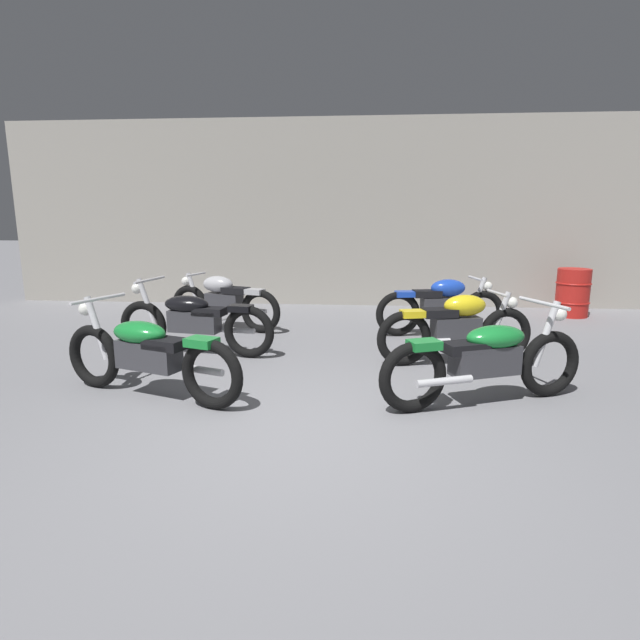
{
  "coord_description": "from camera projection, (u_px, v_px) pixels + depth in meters",
  "views": [
    {
      "loc": [
        0.51,
        -4.01,
        1.8
      ],
      "look_at": [
        0.0,
        2.03,
        0.55
      ],
      "focal_mm": 29.02,
      "sensor_mm": 36.0,
      "label": 1
    }
  ],
  "objects": [
    {
      "name": "oil_drum",
      "position": [
        573.0,
        293.0,
        9.17
      ],
      "size": [
        0.59,
        0.59,
        0.85
      ],
      "color": "red",
      "rests_on": "ground"
    },
    {
      "name": "motorcycle_right_row_2",
      "position": [
        441.0,
        305.0,
        7.73
      ],
      "size": [
        1.96,
        0.61,
        0.88
      ],
      "color": "black",
      "rests_on": "ground"
    },
    {
      "name": "motorcycle_right_row_0",
      "position": [
        486.0,
        358.0,
        4.9
      ],
      "size": [
        2.06,
        1.0,
        0.97
      ],
      "color": "black",
      "rests_on": "ground"
    },
    {
      "name": "motorcycle_left_row_2",
      "position": [
        224.0,
        301.0,
        8.11
      ],
      "size": [
        1.91,
        0.74,
        0.88
      ],
      "color": "black",
      "rests_on": "ground"
    },
    {
      "name": "back_wall",
      "position": [
        339.0,
        214.0,
        10.15
      ],
      "size": [
        13.28,
        0.24,
        3.6
      ],
      "primitive_type": "cube",
      "color": "#9E998E",
      "rests_on": "ground"
    },
    {
      "name": "motorcycle_right_row_1",
      "position": [
        457.0,
        327.0,
        6.25
      ],
      "size": [
        1.94,
        0.68,
        0.88
      ],
      "color": "black",
      "rests_on": "ground"
    },
    {
      "name": "ground_plane",
      "position": [
        299.0,
        433.0,
        4.32
      ],
      "size": [
        60.0,
        60.0,
        0.0
      ],
      "primitive_type": "plane",
      "color": "gray"
    },
    {
      "name": "motorcycle_left_row_0",
      "position": [
        148.0,
        353.0,
        5.08
      ],
      "size": [
        2.08,
        0.95,
        0.97
      ],
      "color": "black",
      "rests_on": "ground"
    },
    {
      "name": "motorcycle_left_row_1",
      "position": [
        193.0,
        320.0,
        6.68
      ],
      "size": [
        2.16,
        0.68,
        0.97
      ],
      "color": "black",
      "rests_on": "ground"
    }
  ]
}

